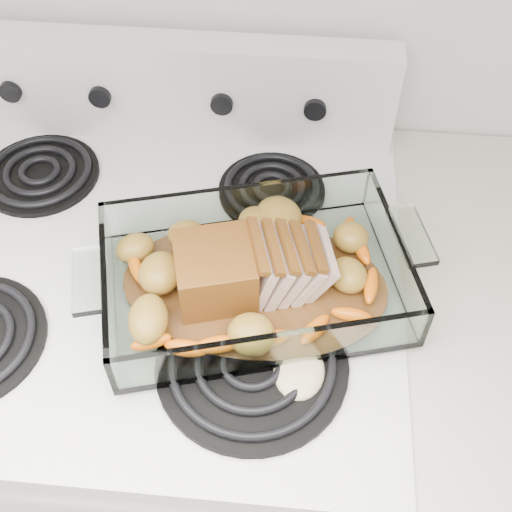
# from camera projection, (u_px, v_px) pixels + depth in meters

# --- Properties ---
(electric_range) EXTENTS (0.78, 0.70, 1.12)m
(electric_range) POSITION_uv_depth(u_px,v_px,m) (167.00, 401.00, 1.29)
(electric_range) COLOR white
(electric_range) RESTS_ON ground
(counter_right) EXTENTS (0.58, 0.68, 0.93)m
(counter_right) POSITION_uv_depth(u_px,v_px,m) (501.00, 434.00, 1.26)
(counter_right) COLOR white
(counter_right) RESTS_ON ground
(baking_dish) EXTENTS (0.40, 0.26, 0.08)m
(baking_dish) POSITION_uv_depth(u_px,v_px,m) (255.00, 280.00, 0.88)
(baking_dish) COLOR silver
(baking_dish) RESTS_ON electric_range
(pork_roast) EXTENTS (0.21, 0.10, 0.08)m
(pork_roast) POSITION_uv_depth(u_px,v_px,m) (239.00, 267.00, 0.86)
(pork_roast) COLOR brown
(pork_roast) RESTS_ON baking_dish
(roast_vegetables) EXTENTS (0.37, 0.20, 0.05)m
(roast_vegetables) POSITION_uv_depth(u_px,v_px,m) (254.00, 255.00, 0.90)
(roast_vegetables) COLOR #E95400
(roast_vegetables) RESTS_ON baking_dish
(wooden_spoon) EXTENTS (0.11, 0.30, 0.02)m
(wooden_spoon) POSITION_uv_depth(u_px,v_px,m) (287.00, 330.00, 0.85)
(wooden_spoon) COLOR beige
(wooden_spoon) RESTS_ON electric_range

